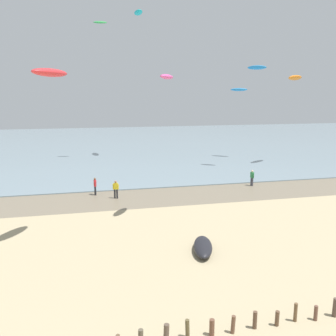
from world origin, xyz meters
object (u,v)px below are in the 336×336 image
(person_by_waterline, at_px, (252,177))
(grounded_kite, at_px, (203,247))
(kite_aloft_12, at_px, (50,73))
(person_left_flank, at_px, (116,189))
(kite_aloft_5, at_px, (239,90))
(kite_aloft_6, at_px, (257,67))
(person_mid_beach, at_px, (95,186))
(kite_aloft_7, at_px, (295,78))
(kite_aloft_11, at_px, (138,12))
(kite_aloft_4, at_px, (100,22))
(kite_aloft_2, at_px, (167,77))

(person_by_waterline, height_order, grounded_kite, person_by_waterline)
(grounded_kite, xyz_separation_m, kite_aloft_12, (-8.67, 3.59, 10.50))
(person_by_waterline, relative_size, person_left_flank, 1.00)
(person_left_flank, height_order, kite_aloft_5, kite_aloft_5)
(kite_aloft_6, bearing_deg, kite_aloft_12, -96.78)
(kite_aloft_6, distance_m, kite_aloft_12, 37.19)
(person_mid_beach, height_order, kite_aloft_7, kite_aloft_7)
(person_by_waterline, xyz_separation_m, kite_aloft_5, (2.33, 9.62, 9.20))
(grounded_kite, distance_m, kite_aloft_6, 36.94)
(person_mid_beach, relative_size, person_left_flank, 1.00)
(person_by_waterline, distance_m, kite_aloft_7, 18.10)
(person_left_flank, bearing_deg, kite_aloft_11, 75.60)
(person_by_waterline, distance_m, kite_aloft_6, 21.06)
(person_mid_beach, height_order, kite_aloft_12, kite_aloft_12)
(kite_aloft_4, bearing_deg, person_mid_beach, 89.84)
(kite_aloft_5, bearing_deg, kite_aloft_2, -95.03)
(kite_aloft_6, bearing_deg, kite_aloft_4, -151.47)
(kite_aloft_5, relative_size, kite_aloft_7, 0.65)
(person_by_waterline, xyz_separation_m, kite_aloft_6, (7.48, 15.29, 12.39))
(person_left_flank, distance_m, grounded_kite, 13.56)
(person_by_waterline, relative_size, kite_aloft_5, 0.80)
(person_left_flank, xyz_separation_m, kite_aloft_7, (24.94, 11.66, 10.77))
(kite_aloft_2, bearing_deg, kite_aloft_12, -38.61)
(kite_aloft_5, relative_size, kite_aloft_11, 0.71)
(kite_aloft_5, height_order, kite_aloft_11, kite_aloft_11)
(grounded_kite, xyz_separation_m, kite_aloft_6, (17.67, 29.73, 12.99))
(grounded_kite, relative_size, kite_aloft_4, 1.68)
(kite_aloft_2, xyz_separation_m, kite_aloft_7, (21.47, 17.87, 0.89))
(kite_aloft_6, relative_size, kite_aloft_7, 0.83)
(grounded_kite, height_order, kite_aloft_12, kite_aloft_12)
(person_left_flank, bearing_deg, kite_aloft_12, -115.37)
(kite_aloft_7, height_order, kite_aloft_12, kite_aloft_7)
(grounded_kite, relative_size, kite_aloft_6, 1.15)
(person_mid_beach, bearing_deg, kite_aloft_5, 27.22)
(kite_aloft_6, bearing_deg, kite_aloft_2, -90.24)
(grounded_kite, relative_size, kite_aloft_12, 1.01)
(kite_aloft_6, distance_m, kite_aloft_7, 6.22)
(kite_aloft_7, bearing_deg, kite_aloft_2, 6.51)
(person_left_flank, bearing_deg, kite_aloft_2, -60.78)
(kite_aloft_7, distance_m, kite_aloft_12, 36.05)
(kite_aloft_12, bearing_deg, person_by_waterline, -27.56)
(kite_aloft_2, bearing_deg, kite_aloft_5, 172.66)
(kite_aloft_4, height_order, kite_aloft_11, kite_aloft_11)
(kite_aloft_5, xyz_separation_m, kite_aloft_7, (8.15, 0.47, 1.57))
(kite_aloft_7, bearing_deg, kite_aloft_5, -29.97)
(kite_aloft_6, xyz_separation_m, kite_aloft_7, (3.00, -5.21, -1.62))
(kite_aloft_5, distance_m, kite_aloft_11, 18.68)
(grounded_kite, relative_size, kite_aloft_2, 1.42)
(kite_aloft_5, bearing_deg, kite_aloft_4, -177.18)
(kite_aloft_12, bearing_deg, kite_aloft_4, 24.05)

